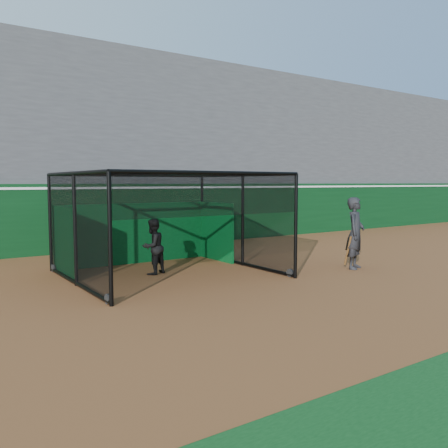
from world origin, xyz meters
TOP-DOWN VIEW (x-y plane):
  - ground at (0.00, 0.00)m, footprint 120.00×120.00m
  - outfield_wall at (0.00, 8.50)m, footprint 50.00×0.50m
  - grandstand at (0.00, 12.27)m, footprint 50.00×7.85m
  - batting_cage at (-1.15, 2.80)m, footprint 5.20×4.83m
  - batter at (-1.49, 3.05)m, footprint 0.93×0.84m
  - on_deck_player at (3.84, 0.48)m, footprint 0.92×0.81m

SIDE VIEW (x-z plane):
  - ground at x=0.00m, z-range 0.00..0.00m
  - batter at x=-1.49m, z-range 0.00..1.55m
  - on_deck_player at x=3.84m, z-range 0.00..2.12m
  - outfield_wall at x=0.00m, z-range 0.04..2.54m
  - batting_cage at x=-1.15m, z-range 0.00..2.77m
  - grandstand at x=0.00m, z-range 0.00..8.95m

